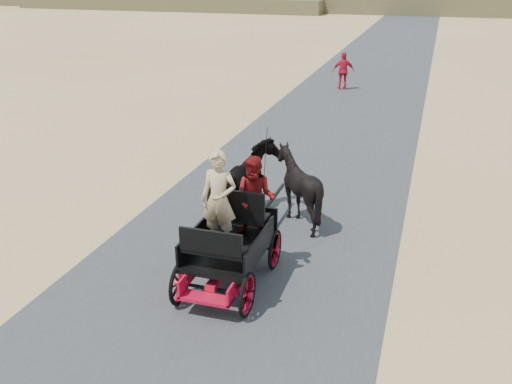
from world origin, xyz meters
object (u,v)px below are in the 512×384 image
(pedestrian, at_px, (343,71))
(horse_right, at_px, (298,187))
(horse_left, at_px, (251,182))
(carriage, at_px, (230,265))

(pedestrian, bearing_deg, horse_right, 79.18)
(horse_left, relative_size, pedestrian, 1.16)
(horse_right, distance_m, pedestrian, 15.05)
(carriage, relative_size, horse_left, 1.20)
(carriage, bearing_deg, horse_left, 100.39)
(carriage, height_order, pedestrian, pedestrian)
(carriage, relative_size, horse_right, 1.41)
(carriage, distance_m, horse_right, 3.09)
(horse_left, height_order, pedestrian, pedestrian)
(horse_left, bearing_deg, carriage, 100.39)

